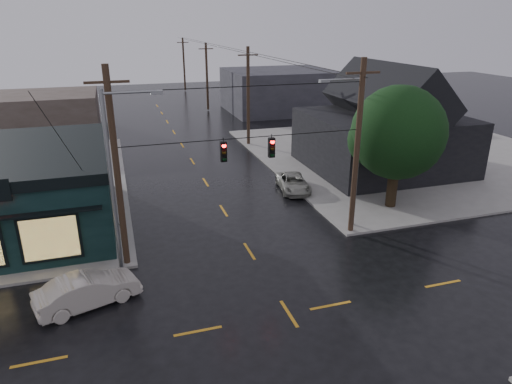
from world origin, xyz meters
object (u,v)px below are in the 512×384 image
object	(u,v)px
corner_tree	(398,133)
utility_pole_ne	(350,232)
suv_silver	(293,183)
sedan_cream	(88,290)
utility_pole_nw	(128,265)

from	to	relation	value
corner_tree	utility_pole_ne	size ratio (longest dim) A/B	0.80
utility_pole_ne	suv_silver	xyz separation A→B (m)	(-0.62, 7.71, 0.60)
sedan_cream	suv_silver	bearing A→B (deg)	-71.02
corner_tree	suv_silver	size ratio (longest dim) A/B	1.86
utility_pole_nw	suv_silver	distance (m)	14.60
utility_pole_ne	sedan_cream	xyz separation A→B (m)	(-14.79, -3.18, 0.74)
corner_tree	sedan_cream	world-z (taller)	corner_tree
corner_tree	suv_silver	distance (m)	8.50
utility_pole_ne	sedan_cream	world-z (taller)	utility_pole_ne
utility_pole_nw	sedan_cream	distance (m)	3.72
utility_pole_nw	utility_pole_ne	bearing A→B (deg)	0.00
corner_tree	sedan_cream	distance (m)	20.58
utility_pole_nw	utility_pole_ne	world-z (taller)	same
corner_tree	utility_pole_nw	distance (m)	18.39
utility_pole_ne	sedan_cream	size ratio (longest dim) A/B	2.26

